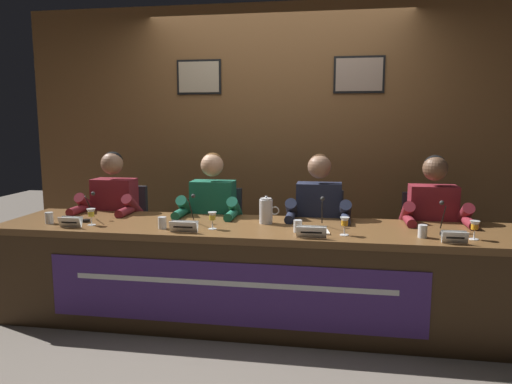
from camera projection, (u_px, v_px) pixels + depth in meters
ground_plane at (256, 320)px, 3.63m from camera, size 12.00×12.00×0.00m
wall_back_panelled at (277, 141)px, 4.70m from camera, size 5.04×0.14×2.60m
conference_table at (253, 259)px, 3.44m from camera, size 3.84×0.80×0.73m
chair_far_left at (122, 238)px, 4.35m from camera, size 0.44×0.45×0.91m
panelist_far_left at (111, 212)px, 4.11m from camera, size 0.51×0.48×1.24m
nameplate_far_left at (70, 222)px, 3.46m from camera, size 0.17×0.06×0.08m
juice_glass_far_left at (91, 214)px, 3.52m from camera, size 0.06×0.06×0.12m
water_cup_far_left at (49, 218)px, 3.59m from camera, size 0.06×0.06×0.08m
microphone_far_left at (88, 211)px, 3.68m from camera, size 0.06×0.17×0.22m
chair_center_left at (217, 242)px, 4.21m from camera, size 0.44×0.45×0.91m
panelist_center_left at (211, 215)px, 3.97m from camera, size 0.51×0.48×1.24m
nameplate_center_left at (184, 227)px, 3.31m from camera, size 0.20×0.06×0.08m
juice_glass_center_left at (212, 217)px, 3.40m from camera, size 0.06×0.06×0.12m
water_cup_center_left at (162, 223)px, 3.42m from camera, size 0.06×0.06×0.08m
microphone_center_left at (190, 214)px, 3.56m from camera, size 0.06×0.17×0.22m
chair_center_right at (318, 246)px, 4.06m from camera, size 0.44×0.45×0.91m
panelist_center_right at (318, 219)px, 3.83m from camera, size 0.51×0.48×1.24m
nameplate_center_right at (311, 232)px, 3.15m from camera, size 0.20×0.06×0.08m
juice_glass_center_right at (345, 223)px, 3.21m from camera, size 0.06×0.06×0.12m
water_cup_center_right at (298, 227)px, 3.31m from camera, size 0.06×0.06×0.08m
microphone_center_right at (322, 218)px, 3.43m from camera, size 0.06×0.17×0.22m
chair_far_right at (427, 251)px, 3.92m from camera, size 0.44×0.45×0.91m
panelist_far_right at (434, 223)px, 3.69m from camera, size 0.51×0.48×1.24m
nameplate_far_right at (455, 237)px, 3.00m from camera, size 0.16×0.06×0.08m
juice_glass_far_right at (475, 227)px, 3.10m from camera, size 0.06×0.06×0.12m
water_cup_far_right at (423, 232)px, 3.16m from camera, size 0.06×0.06×0.08m
microphone_far_right at (443, 223)px, 3.26m from camera, size 0.06×0.17×0.22m
water_pitcher_central at (266, 211)px, 3.59m from camera, size 0.15×0.10×0.21m
document_stack_center_right at (313, 232)px, 3.30m from camera, size 0.23×0.18×0.01m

